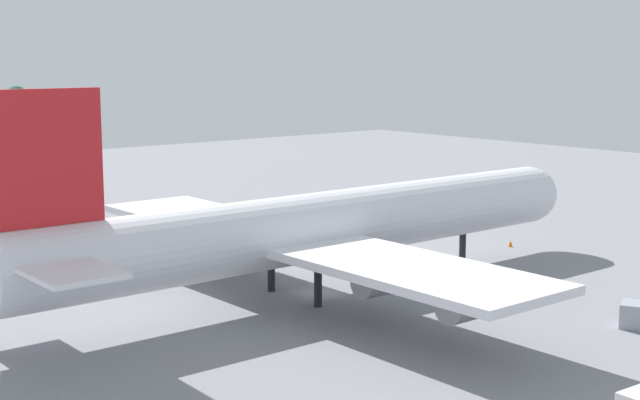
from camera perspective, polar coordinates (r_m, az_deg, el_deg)
ground_plane at (r=83.87m, az=0.00°, el=-5.85°), size 265.01×265.01×0.00m
cargo_airplane at (r=82.31m, az=-0.17°, el=-1.74°), size 66.25×53.31×19.23m
cargo_container_aft at (r=77.74m, az=19.06°, el=-6.80°), size 3.17×2.91×1.98m
safety_cone_nose at (r=106.01m, az=11.84°, el=-2.68°), size 0.53×0.53×0.75m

